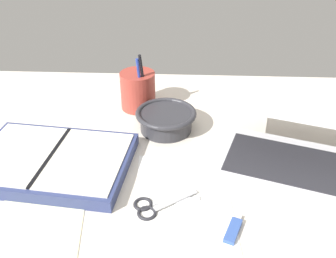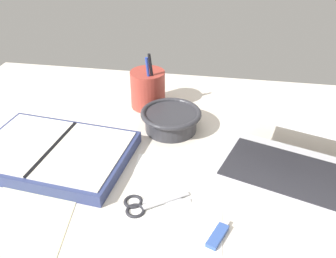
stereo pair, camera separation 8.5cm
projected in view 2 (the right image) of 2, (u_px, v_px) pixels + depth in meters
desk_top at (175, 170)px, 85.43cm from camera, size 140.00×100.00×2.00cm
laptop at (294, 152)px, 81.25cm from camera, size 38.37×38.52×13.79cm
bowl at (171, 119)px, 96.57cm from camera, size 15.72×15.72×5.44cm
pen_cup at (148, 89)px, 105.99cm from camera, size 9.78×9.78×16.99cm
planner at (54, 153)px, 86.81cm from camera, size 36.89×27.85×3.27cm
scissors at (142, 205)px, 74.22cm from camera, size 13.12×8.88×0.80cm
paper_sheet_front at (174, 200)px, 75.66cm from camera, size 21.00×30.62×0.16cm
paper_sheet_beside_planner at (35, 202)px, 75.20cm from camera, size 19.74×28.99×0.16cm
usb_drive at (218, 235)px, 67.44cm from camera, size 4.12×7.29×1.00cm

